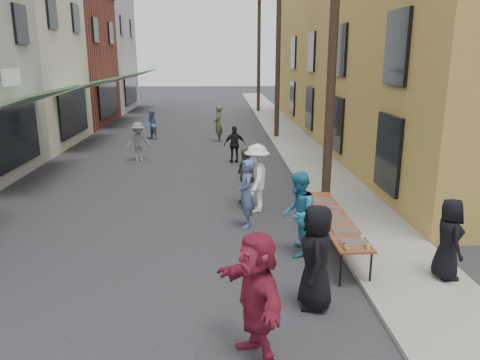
{
  "coord_description": "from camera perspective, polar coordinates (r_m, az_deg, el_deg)",
  "views": [
    {
      "loc": [
        1.23,
        -9.91,
        4.29
      ],
      "look_at": [
        1.73,
        1.33,
        1.3
      ],
      "focal_mm": 35.0,
      "sensor_mm": 36.0,
      "label": 1
    }
  ],
  "objects": [
    {
      "name": "sidewalk",
      "position": [
        25.55,
        6.02,
        5.25
      ],
      "size": [
        2.2,
        60.0,
        0.1
      ],
      "primitive_type": "cube",
      "color": "gray",
      "rests_on": "ground"
    },
    {
      "name": "guest_front_c",
      "position": [
        10.34,
        7.08,
        -4.11
      ],
      "size": [
        0.93,
        1.07,
        1.89
      ],
      "primitive_type": "imported",
      "rotation": [
        0.0,
        0.0,
        -1.83
      ],
      "color": "teal",
      "rests_on": "ground"
    },
    {
      "name": "guest_front_e",
      "position": [
        13.81,
        0.68,
        0.45
      ],
      "size": [
        0.75,
        1.08,
        1.7
      ],
      "primitive_type": "imported",
      "rotation": [
        0.0,
        0.0,
        -1.19
      ],
      "color": "#4E5330",
      "rests_on": "ground"
    },
    {
      "name": "catering_tray_buns_end",
      "position": [
        11.87,
        10.09,
        -2.5
      ],
      "size": [
        0.5,
        0.33,
        0.08
      ],
      "primitive_type": "cube",
      "color": "tan",
      "rests_on": "serving_table"
    },
    {
      "name": "utility_pole_far",
      "position": [
        37.04,
        2.31,
        15.2
      ],
      "size": [
        0.26,
        0.26,
        9.0
      ],
      "primitive_type": "cylinder",
      "color": "#2D2116",
      "rests_on": "ground"
    },
    {
      "name": "guest_front_a",
      "position": [
        8.27,
        9.27,
        -9.24
      ],
      "size": [
        0.72,
        0.99,
        1.88
      ],
      "primitive_type": "imported",
      "rotation": [
        0.0,
        0.0,
        -1.71
      ],
      "color": "black",
      "rests_on": "ground"
    },
    {
      "name": "catering_tray_buns",
      "position": [
        10.58,
        11.71,
        -4.76
      ],
      "size": [
        0.5,
        0.33,
        0.08
      ],
      "primitive_type": "cube",
      "color": "tan",
      "rests_on": "serving_table"
    },
    {
      "name": "serving_table",
      "position": [
        10.88,
        11.31,
        -4.62
      ],
      "size": [
        0.7,
        4.0,
        0.75
      ],
      "color": "brown",
      "rests_on": "ground"
    },
    {
      "name": "guest_front_d",
      "position": [
        13.14,
        2.07,
        0.22
      ],
      "size": [
        0.97,
        1.37,
        1.94
      ],
      "primitive_type": "imported",
      "rotation": [
        0.0,
        0.0,
        -1.78
      ],
      "color": "white",
      "rests_on": "ground"
    },
    {
      "name": "condiment_jar_b",
      "position": [
        9.13,
        12.7,
        -8.05
      ],
      "size": [
        0.07,
        0.07,
        0.08
      ],
      "primitive_type": "cylinder",
      "color": "#A57F26",
      "rests_on": "serving_table"
    },
    {
      "name": "catering_tray_foil_d",
      "position": [
        11.23,
        10.85,
        -3.57
      ],
      "size": [
        0.5,
        0.33,
        0.08
      ],
      "primitive_type": "cube",
      "color": "#B2B2B7",
      "rests_on": "serving_table"
    },
    {
      "name": "server",
      "position": [
        9.87,
        24.08,
        -6.57
      ],
      "size": [
        0.53,
        0.79,
        1.6
      ],
      "primitive_type": "imported",
      "rotation": [
        0.0,
        0.0,
        1.55
      ],
      "color": "black",
      "rests_on": "sidewalk"
    },
    {
      "name": "condiment_jar_c",
      "position": [
        9.22,
        12.54,
        -7.81
      ],
      "size": [
        0.07,
        0.07,
        0.08
      ],
      "primitive_type": "cylinder",
      "color": "#A57F26",
      "rests_on": "serving_table"
    },
    {
      "name": "cup_stack",
      "position": [
        9.2,
        15.34,
        -7.92
      ],
      "size": [
        0.08,
        0.08,
        0.12
      ],
      "primitive_type": "cylinder",
      "color": "tan",
      "rests_on": "serving_table"
    },
    {
      "name": "guest_queue_back",
      "position": [
        6.86,
        2.01,
        -14.03
      ],
      "size": [
        1.18,
        1.9,
        1.95
      ],
      "primitive_type": "imported",
      "rotation": [
        0.0,
        0.0,
        -1.21
      ],
      "color": "maroon",
      "rests_on": "ground"
    },
    {
      "name": "passerby_left",
      "position": [
        20.1,
        -12.27,
        4.58
      ],
      "size": [
        1.2,
        0.96,
        1.62
      ],
      "primitive_type": "imported",
      "rotation": [
        0.0,
        0.0,
        0.4
      ],
      "color": "slate",
      "rests_on": "ground"
    },
    {
      "name": "passerby_mid",
      "position": [
        19.29,
        -0.64,
        4.35
      ],
      "size": [
        0.94,
        0.49,
        1.53
      ],
      "primitive_type": "imported",
      "rotation": [
        0.0,
        0.0,
        3.28
      ],
      "color": "black",
      "rests_on": "ground"
    },
    {
      "name": "condiment_jar_a",
      "position": [
        9.04,
        12.86,
        -8.29
      ],
      "size": [
        0.07,
        0.07,
        0.08
      ],
      "primitive_type": "cylinder",
      "color": "#A57F26",
      "rests_on": "serving_table"
    },
    {
      "name": "guest_front_b",
      "position": [
        11.98,
        0.77,
        -1.64
      ],
      "size": [
        0.48,
        0.68,
        1.77
      ],
      "primitive_type": "imported",
      "rotation": [
        0.0,
        0.0,
        -1.49
      ],
      "color": "#4B6592",
      "rests_on": "ground"
    },
    {
      "name": "passerby_right",
      "position": [
        24.29,
        -2.67,
        6.88
      ],
      "size": [
        0.5,
        0.71,
        1.83
      ],
      "primitive_type": "imported",
      "rotation": [
        0.0,
        0.0,
        4.62
      ],
      "color": "#515E36",
      "rests_on": "ground"
    },
    {
      "name": "passerby_far",
      "position": [
        25.25,
        -10.66,
        6.65
      ],
      "size": [
        0.96,
        0.95,
        1.57
      ],
      "primitive_type": "imported",
      "rotation": [
        0.0,
        0.0,
        5.56
      ],
      "color": "#577AA8",
      "rests_on": "ground"
    },
    {
      "name": "catering_tray_sausage",
      "position": [
        9.37,
        13.7,
        -7.51
      ],
      "size": [
        0.5,
        0.33,
        0.08
      ],
      "primitive_type": "cube",
      "color": "maroon",
      "rests_on": "serving_table"
    },
    {
      "name": "building_ochre",
      "position": [
        25.88,
        20.68,
        15.54
      ],
      "size": [
        10.0,
        28.0,
        10.0
      ],
      "primitive_type": "cube",
      "color": "#AD8C3D",
      "rests_on": "ground"
    },
    {
      "name": "utility_pole_mid",
      "position": [
        25.1,
        4.66,
        15.32
      ],
      "size": [
        0.26,
        0.26,
        9.0
      ],
      "primitive_type": "cylinder",
      "color": "#2D2116",
      "rests_on": "ground"
    },
    {
      "name": "catering_tray_foil_b",
      "position": [
        9.95,
        12.67,
        -6.1
      ],
      "size": [
        0.5,
        0.33,
        0.08
      ],
      "primitive_type": "cube",
      "color": "#B2B2B7",
      "rests_on": "serving_table"
    },
    {
      "name": "ground",
      "position": [
        10.87,
        -8.92,
        -8.55
      ],
      "size": [
        120.0,
        120.0,
        0.0
      ],
      "primitive_type": "plane",
      "color": "#28282B",
      "rests_on": "ground"
    },
    {
      "name": "utility_pole_near",
      "position": [
        13.28,
        11.25,
        15.51
      ],
      "size": [
        0.26,
        0.26,
        9.0
      ],
      "primitive_type": "cylinder",
      "color": "#2D2116",
      "rests_on": "ground"
    }
  ]
}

